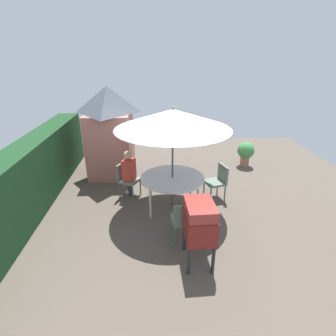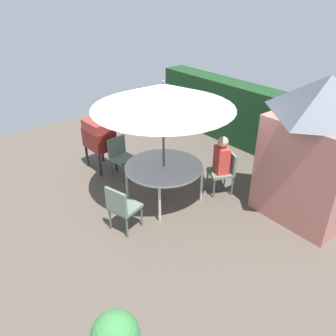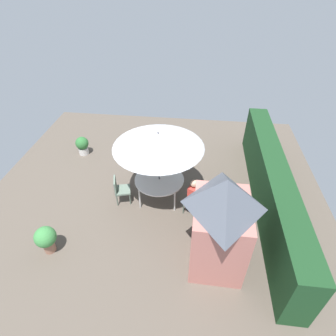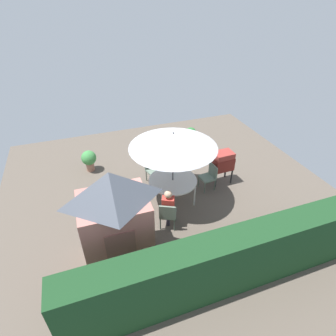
{
  "view_description": "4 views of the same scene",
  "coord_description": "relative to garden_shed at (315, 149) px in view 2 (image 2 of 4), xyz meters",
  "views": [
    {
      "loc": [
        -5.63,
        0.6,
        3.46
      ],
      "look_at": [
        -0.34,
        0.29,
        1.16
      ],
      "focal_mm": 28.03,
      "sensor_mm": 36.0,
      "label": 1
    },
    {
      "loc": [
        4.55,
        -3.51,
        3.96
      ],
      "look_at": [
        0.33,
        0.01,
        0.91
      ],
      "focal_mm": 36.39,
      "sensor_mm": 36.0,
      "label": 2
    },
    {
      "loc": [
        6.31,
        1.17,
        6.17
      ],
      "look_at": [
        0.04,
        0.44,
        1.24
      ],
      "focal_mm": 28.89,
      "sensor_mm": 36.0,
      "label": 3
    },
    {
      "loc": [
        2.46,
        6.62,
        5.83
      ],
      "look_at": [
        0.0,
        -0.3,
        0.91
      ],
      "focal_mm": 29.0,
      "sensor_mm": 36.0,
      "label": 4
    }
  ],
  "objects": [
    {
      "name": "bbq_grill",
      "position": [
        -4.03,
        -2.05,
        -0.51
      ],
      "size": [
        0.72,
        0.52,
        1.2
      ],
      "color": "maroon",
      "rests_on": "ground"
    },
    {
      "name": "hedge_backdrop",
      "position": [
        -2.09,
        1.61,
        -0.56
      ],
      "size": [
        7.15,
        0.66,
        1.6
      ],
      "color": "#193D1E",
      "rests_on": "ground"
    },
    {
      "name": "chair_far_side",
      "position": [
        -3.46,
        -1.86,
        -0.84
      ],
      "size": [
        0.51,
        0.5,
        0.9
      ],
      "color": "slate",
      "rests_on": "ground"
    },
    {
      "name": "chair_toward_hedge",
      "position": [
        -1.77,
        -2.93,
        -0.84
      ],
      "size": [
        0.56,
        0.57,
        0.9
      ],
      "color": "slate",
      "rests_on": "ground"
    },
    {
      "name": "person_in_red",
      "position": [
        -1.54,
        -0.65,
        -0.58
      ],
      "size": [
        0.41,
        0.37,
        1.26
      ],
      "color": "#CC3D33",
      "rests_on": "ground"
    },
    {
      "name": "chair_near_shed",
      "position": [
        -1.5,
        -0.57,
        -0.84
      ],
      "size": [
        0.62,
        0.62,
        0.9
      ],
      "color": "slate",
      "rests_on": "ground"
    },
    {
      "name": "patio_umbrella",
      "position": [
        -2.08,
        -1.73,
        0.81
      ],
      "size": [
        2.61,
        2.61,
        2.45
      ],
      "color": "#4C4C51",
      "rests_on": "ground"
    },
    {
      "name": "garden_shed",
      "position": [
        0.0,
        0.0,
        0.0
      ],
      "size": [
        1.69,
        1.37,
        2.66
      ],
      "color": "#B26B60",
      "rests_on": "ground"
    },
    {
      "name": "patio_table",
      "position": [
        -2.08,
        -1.73,
        -0.64
      ],
      "size": [
        1.53,
        1.53,
        0.76
      ],
      "color": "white",
      "rests_on": "ground"
    },
    {
      "name": "ground_plane",
      "position": [
        -2.09,
        -1.89,
        -1.36
      ],
      "size": [
        11.0,
        11.0,
        0.0
      ],
      "primitive_type": "plane",
      "color": "brown"
    }
  ]
}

